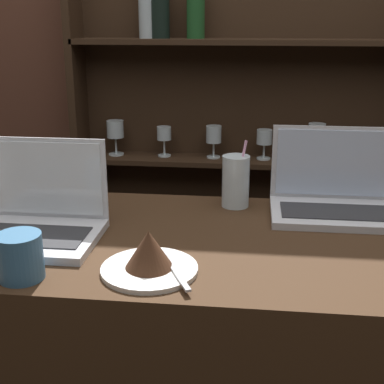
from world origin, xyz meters
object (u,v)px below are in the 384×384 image
at_px(laptop_far, 336,195).
at_px(laptop_near, 38,217).
at_px(cake_plate, 149,256).
at_px(water_glass, 236,181).
at_px(coffee_cup, 20,257).

bearing_deg(laptop_far, laptop_near, -161.77).
height_order(laptop_near, laptop_far, laptop_near).
relative_size(cake_plate, water_glass, 1.08).
bearing_deg(water_glass, laptop_near, -150.22).
xyz_separation_m(laptop_far, water_glass, (-0.26, 0.02, 0.02)).
bearing_deg(cake_plate, laptop_far, 43.04).
height_order(laptop_near, coffee_cup, laptop_near).
height_order(laptop_far, water_glass, laptop_far).
bearing_deg(cake_plate, water_glass, 69.25).
bearing_deg(laptop_near, laptop_far, 18.23).
bearing_deg(water_glass, laptop_far, -5.15).
relative_size(laptop_near, coffee_cup, 3.20).
bearing_deg(coffee_cup, water_glass, 49.47).
relative_size(laptop_near, water_glass, 1.63).
relative_size(laptop_far, cake_plate, 1.68).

